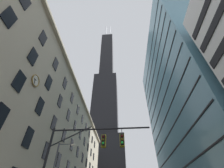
{
  "coord_description": "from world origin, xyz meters",
  "views": [
    {
      "loc": [
        -0.07,
        -8.07,
        1.76
      ],
      "look_at": [
        -2.46,
        22.98,
        28.64
      ],
      "focal_mm": 23.76,
      "sensor_mm": 36.0,
      "label": 1
    }
  ],
  "objects": [
    {
      "name": "glass_office_midrise",
      "position": [
        18.85,
        27.38,
        25.44
      ],
      "size": [
        15.81,
        40.72,
        50.87
      ],
      "color": "teal",
      "rests_on": "ground"
    },
    {
      "name": "dark_skyscraper",
      "position": [
        -12.47,
        87.15,
        51.57
      ],
      "size": [
        26.02,
        26.02,
        181.35
      ],
      "color": "black",
      "rests_on": "ground"
    },
    {
      "name": "station_building",
      "position": [
        -18.79,
        25.88,
        12.93
      ],
      "size": [
        16.25,
        63.76,
        25.89
      ],
      "color": "#BCAF93",
      "rests_on": "ground"
    },
    {
      "name": "traffic_signal_mast",
      "position": [
        -3.11,
        4.85,
        5.61
      ],
      "size": [
        9.03,
        0.63,
        7.67
      ],
      "color": "black",
      "rests_on": "sidewalk_left"
    }
  ]
}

